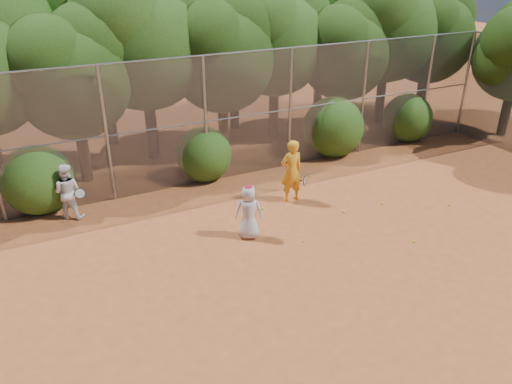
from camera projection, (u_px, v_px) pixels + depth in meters
ground at (341, 267)px, 11.76m from camera, size 80.00×80.00×0.00m
fence_back at (232, 116)px, 15.67m from camera, size 20.05×0.09×4.03m
tree_2 at (72, 69)px, 14.76m from camera, size 3.99×3.47×5.47m
tree_3 at (144, 31)px, 16.22m from camera, size 4.89×4.26×6.70m
tree_4 at (222, 48)px, 17.01m from camera, size 4.19×3.64×5.73m
tree_5 at (276, 31)px, 18.53m from camera, size 4.51×3.92×6.17m
tree_6 at (346, 47)px, 18.97m from camera, size 3.86×3.36×5.29m
tree_7 at (390, 19)px, 20.11m from camera, size 4.77×4.14×6.53m
tree_8 at (431, 29)px, 20.86m from camera, size 4.25×3.70×5.82m
tree_10 at (99, 18)px, 17.50m from camera, size 5.15×4.48×7.06m
tree_11 at (234, 25)px, 19.37m from camera, size 4.64×4.03×6.35m
tree_12 at (323, 9)px, 21.51m from camera, size 5.02×4.37×6.88m
bush_0 at (37, 177)px, 14.02m from camera, size 2.00×2.00×2.00m
bush_1 at (204, 152)px, 16.06m from camera, size 1.80×1.80×1.80m
bush_2 at (333, 124)px, 17.97m from camera, size 2.20×2.20×2.20m
bush_3 at (408, 116)px, 19.44m from camera, size 1.90×1.90×1.90m
player_yellow at (291, 171)px, 14.52m from camera, size 0.82×0.55×1.90m
player_teen at (249, 212)px, 12.69m from camera, size 0.85×0.75×1.49m
player_white at (67, 191)px, 13.64m from camera, size 0.96×0.89×1.59m
ball_0 at (381, 204)px, 14.65m from camera, size 0.07×0.07×0.07m
ball_1 at (344, 212)px, 14.20m from camera, size 0.07×0.07×0.07m
ball_2 at (414, 242)px, 12.73m from camera, size 0.07×0.07×0.07m
ball_3 at (449, 205)px, 14.57m from camera, size 0.07×0.07×0.07m
ball_4 at (304, 241)px, 12.76m from camera, size 0.07×0.07×0.07m
ball_5 at (311, 176)px, 16.45m from camera, size 0.07×0.07×0.07m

